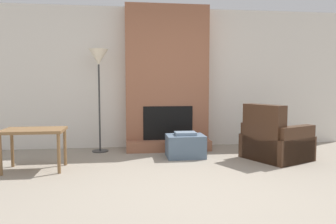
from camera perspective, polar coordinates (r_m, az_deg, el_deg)
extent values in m
plane|color=gray|center=(3.73, 4.86, -13.74)|extent=(24.00, 24.00, 0.00)
cube|color=silver|center=(6.24, -0.45, 5.92)|extent=(7.15, 0.06, 2.60)
cube|color=#935B42|center=(6.04, -0.22, 5.96)|extent=(1.50, 0.35, 2.60)
cube|color=#935B42|center=(5.84, 0.17, -5.94)|extent=(1.50, 0.27, 0.18)
cube|color=black|center=(5.90, 0.01, -1.94)|extent=(0.89, 0.02, 0.61)
cube|color=slate|center=(5.35, 3.04, -5.95)|extent=(0.61, 0.45, 0.36)
cube|color=slate|center=(5.32, 3.05, -3.75)|extent=(0.34, 0.25, 0.05)
cube|color=#422819|center=(5.50, 18.35, -5.80)|extent=(1.09, 1.12, 0.38)
cube|color=#422819|center=(5.23, 16.30, -3.55)|extent=(0.47, 0.72, 0.88)
cube|color=#422819|center=(5.27, 21.31, -5.35)|extent=(0.73, 0.45, 0.56)
cube|color=#422819|center=(5.71, 15.67, -4.43)|extent=(0.73, 0.45, 0.56)
cube|color=brown|center=(4.86, -22.33, -2.98)|extent=(0.81, 0.53, 0.04)
cylinder|color=brown|center=(4.80, -27.18, -6.72)|extent=(0.04, 0.04, 0.53)
cylinder|color=brown|center=(4.61, -18.49, -6.91)|extent=(0.04, 0.04, 0.53)
cylinder|color=brown|center=(5.22, -25.51, -5.75)|extent=(0.04, 0.04, 0.53)
cylinder|color=brown|center=(5.04, -17.50, -5.86)|extent=(0.04, 0.04, 0.53)
cylinder|color=#333333|center=(5.94, -11.72, -6.65)|extent=(0.28, 0.28, 0.02)
cylinder|color=#333333|center=(5.84, -11.85, 0.70)|extent=(0.03, 0.03, 1.51)
cone|color=silver|center=(5.84, -12.01, 9.38)|extent=(0.33, 0.33, 0.26)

